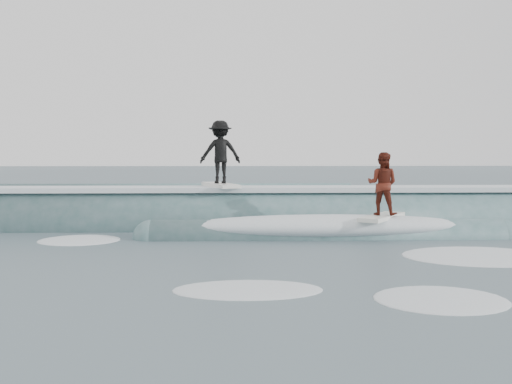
{
  "coord_description": "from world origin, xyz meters",
  "views": [
    {
      "loc": [
        -0.49,
        -12.94,
        2.19
      ],
      "look_at": [
        0.0,
        2.7,
        1.1
      ],
      "focal_mm": 40.0,
      "sensor_mm": 36.0,
      "label": 1
    }
  ],
  "objects": [
    {
      "name": "whitewater",
      "position": [
        -0.67,
        -1.51,
        0.0
      ],
      "size": [
        15.29,
        7.58,
        0.1
      ],
      "color": "white",
      "rests_on": "ground"
    },
    {
      "name": "surfer_black",
      "position": [
        -1.01,
        3.7,
        2.13
      ],
      "size": [
        1.28,
        2.07,
        1.93
      ],
      "color": "white",
      "rests_on": "ground"
    },
    {
      "name": "ground",
      "position": [
        0.0,
        0.0,
        0.0
      ],
      "size": [
        160.0,
        160.0,
        0.0
      ],
      "primitive_type": "plane",
      "color": "#3A4954",
      "rests_on": "ground"
    },
    {
      "name": "far_swells",
      "position": [
        -1.94,
        17.65,
        0.0
      ],
      "size": [
        34.33,
        8.65,
        0.8
      ],
      "color": "#3B6363",
      "rests_on": "ground"
    },
    {
      "name": "breaking_wave",
      "position": [
        0.24,
        3.4,
        0.05
      ],
      "size": [
        20.65,
        3.9,
        2.24
      ],
      "color": "#3B6363",
      "rests_on": "ground"
    },
    {
      "name": "surfer_red",
      "position": [
        3.2,
        1.5,
        1.28
      ],
      "size": [
        1.59,
        1.96,
        1.71
      ],
      "color": "white",
      "rests_on": "ground"
    }
  ]
}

